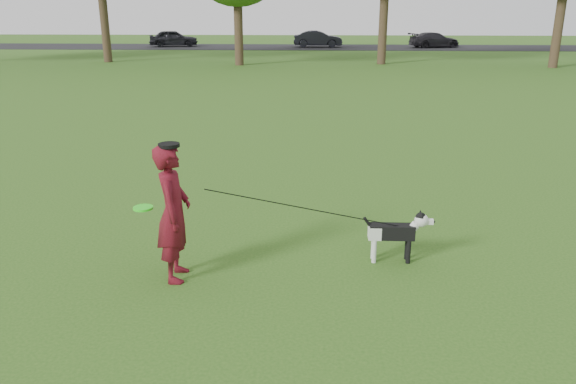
# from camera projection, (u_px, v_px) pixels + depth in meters

# --- Properties ---
(ground) EXTENTS (120.00, 120.00, 0.00)m
(ground) POSITION_uv_depth(u_px,v_px,m) (292.00, 269.00, 7.05)
(ground) COLOR #285116
(ground) RESTS_ON ground
(road) EXTENTS (120.00, 7.00, 0.02)m
(road) POSITION_uv_depth(u_px,v_px,m) (313.00, 47.00, 44.97)
(road) COLOR black
(road) RESTS_ON ground
(man) EXTENTS (0.44, 0.64, 1.66)m
(man) POSITION_uv_depth(u_px,v_px,m) (174.00, 213.00, 6.58)
(man) COLOR #520B11
(man) RESTS_ON ground
(dog) EXTENTS (0.91, 0.18, 0.69)m
(dog) POSITION_uv_depth(u_px,v_px,m) (397.00, 231.00, 7.15)
(dog) COLOR black
(dog) RESTS_ON ground
(car_left) EXTENTS (4.13, 2.48, 1.31)m
(car_left) POSITION_uv_depth(u_px,v_px,m) (173.00, 38.00, 45.27)
(car_left) COLOR black
(car_left) RESTS_ON road
(car_mid) EXTENTS (3.87, 1.40, 1.27)m
(car_mid) POSITION_uv_depth(u_px,v_px,m) (318.00, 39.00, 44.74)
(car_mid) COLOR black
(car_mid) RESTS_ON road
(car_right) EXTENTS (4.29, 2.64, 1.16)m
(car_right) POSITION_uv_depth(u_px,v_px,m) (434.00, 40.00, 44.34)
(car_right) COLOR black
(car_right) RESTS_ON road
(man_held_items) EXTENTS (3.30, 0.77, 1.21)m
(man_held_items) POSITION_uv_depth(u_px,v_px,m) (311.00, 209.00, 6.77)
(man_held_items) COLOR #2EFF20
(man_held_items) RESTS_ON ground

